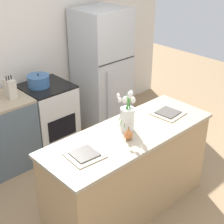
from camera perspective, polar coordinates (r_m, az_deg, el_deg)
ground_plane at (r=3.84m, az=2.64°, el=-15.58°), size 10.00×10.00×0.00m
back_wall at (r=4.61m, az=-15.24°, el=10.54°), size 5.20×0.08×2.70m
kitchen_island at (r=3.53m, az=2.80°, el=-9.94°), size 1.80×0.66×0.95m
stove_range at (r=4.66m, az=-10.44°, el=-0.74°), size 0.60×0.61×0.90m
refrigerator at (r=5.00m, az=-1.72°, el=7.03°), size 0.68×0.67×1.75m
flower_vase at (r=3.23m, az=2.60°, el=-0.66°), size 0.19×0.18×0.43m
pear_figurine at (r=3.13m, az=2.77°, el=-3.74°), size 0.08×0.08×0.13m
plate_setting_left at (r=2.94m, az=-4.60°, el=-7.05°), size 0.31×0.31×0.02m
plate_setting_right at (r=3.63m, az=9.30°, el=-0.15°), size 0.31×0.31×0.02m
cooking_pot at (r=4.43m, az=-12.12°, el=5.08°), size 0.29×0.29×0.17m
knife_block at (r=4.19m, az=-16.56°, el=3.75°), size 0.10×0.14×0.27m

